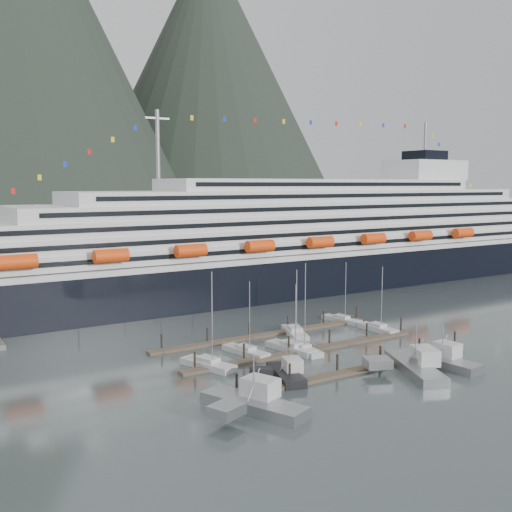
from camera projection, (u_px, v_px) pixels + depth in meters
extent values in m
plane|color=#475353|center=(340.00, 352.00, 104.11)|extent=(1600.00, 1600.00, 0.00)
cone|color=black|center=(208.00, 85.00, 765.11)|extent=(360.00, 360.00, 360.00)
cube|color=black|center=(280.00, 276.00, 163.07)|extent=(210.00, 28.00, 12.00)
cube|color=silver|center=(280.00, 253.00, 162.29)|extent=(205.80, 27.44, 1.50)
cube|color=silver|center=(295.00, 242.00, 164.61)|extent=(185.00, 26.00, 3.20)
cube|color=black|center=(325.00, 246.00, 153.62)|extent=(175.75, 0.20, 1.00)
cube|color=silver|center=(301.00, 230.00, 165.29)|extent=(180.00, 25.00, 3.20)
cube|color=black|center=(330.00, 233.00, 154.72)|extent=(171.00, 0.20, 1.00)
cube|color=silver|center=(307.00, 218.00, 165.96)|extent=(172.00, 24.00, 3.20)
cube|color=black|center=(335.00, 220.00, 155.81)|extent=(163.40, 0.20, 1.00)
cube|color=silver|center=(313.00, 207.00, 166.63)|extent=(160.00, 23.00, 3.20)
cube|color=black|center=(340.00, 208.00, 156.90)|extent=(152.00, 0.20, 1.00)
cube|color=silver|center=(319.00, 196.00, 167.31)|extent=(140.00, 22.00, 3.00)
cube|color=black|center=(344.00, 196.00, 158.00)|extent=(133.00, 0.20, 1.00)
cube|color=silver|center=(324.00, 185.00, 168.01)|extent=(95.00, 20.00, 3.00)
cube|color=black|center=(348.00, 184.00, 159.54)|extent=(90.25, 0.20, 1.00)
cube|color=silver|center=(424.00, 170.00, 188.59)|extent=(22.00, 16.00, 6.00)
cube|color=black|center=(425.00, 156.00, 188.05)|extent=(10.00, 10.00, 3.00)
cylinder|color=gray|center=(158.00, 144.00, 140.47)|extent=(1.00, 1.00, 16.00)
cylinder|color=gray|center=(425.00, 138.00, 187.39)|extent=(0.80, 0.80, 10.00)
cylinder|color=#FF450D|center=(18.00, 262.00, 112.24)|extent=(7.00, 2.80, 2.80)
cylinder|color=#FF450D|center=(111.00, 256.00, 121.74)|extent=(7.00, 2.80, 2.80)
cylinder|color=#FF450D|center=(191.00, 251.00, 131.24)|extent=(7.00, 2.80, 2.80)
cylinder|color=#FF450D|center=(260.00, 246.00, 140.75)|extent=(7.00, 2.80, 2.80)
cylinder|color=#FF450D|center=(320.00, 242.00, 150.25)|extent=(7.00, 2.80, 2.80)
cylinder|color=#FF450D|center=(374.00, 239.00, 159.76)|extent=(7.00, 2.80, 2.80)
cylinder|color=#FF450D|center=(421.00, 236.00, 169.26)|extent=(7.00, 2.80, 2.80)
cylinder|color=#FF450D|center=(463.00, 233.00, 178.76)|extent=(7.00, 2.80, 2.80)
cube|color=#4A3E2F|center=(357.00, 370.00, 93.03)|extent=(48.00, 2.00, 0.50)
cylinder|color=black|center=(237.00, 385.00, 82.73)|extent=(0.36, 0.36, 3.20)
cylinder|color=black|center=(290.00, 374.00, 87.48)|extent=(0.36, 0.36, 3.20)
cylinder|color=black|center=(337.00, 364.00, 92.24)|extent=(0.36, 0.36, 3.20)
cylinder|color=black|center=(380.00, 355.00, 96.99)|extent=(0.36, 0.36, 3.20)
cylinder|color=black|center=(419.00, 347.00, 101.74)|extent=(0.36, 0.36, 3.20)
cylinder|color=black|center=(455.00, 340.00, 106.49)|extent=(0.36, 0.36, 3.20)
cube|color=#4A3E2F|center=(306.00, 351.00, 103.96)|extent=(48.00, 2.00, 0.50)
cylinder|color=black|center=(195.00, 362.00, 93.66)|extent=(0.36, 0.36, 3.20)
cylinder|color=black|center=(244.00, 353.00, 98.41)|extent=(0.36, 0.36, 3.20)
cylinder|color=black|center=(289.00, 345.00, 103.17)|extent=(0.36, 0.36, 3.20)
cylinder|color=black|center=(329.00, 338.00, 107.92)|extent=(0.36, 0.36, 3.20)
cylinder|color=black|center=(367.00, 332.00, 112.67)|extent=(0.36, 0.36, 3.20)
cylinder|color=black|center=(401.00, 326.00, 117.42)|extent=(0.36, 0.36, 3.20)
cube|color=#4A3E2F|center=(266.00, 335.00, 114.89)|extent=(48.00, 2.00, 0.50)
cylinder|color=black|center=(162.00, 343.00, 104.59)|extent=(0.36, 0.36, 3.20)
cylinder|color=black|center=(207.00, 336.00, 109.34)|extent=(0.36, 0.36, 3.20)
cylinder|color=black|center=(249.00, 330.00, 114.09)|extent=(0.36, 0.36, 3.20)
cylinder|color=black|center=(288.00, 324.00, 118.85)|extent=(0.36, 0.36, 3.20)
cylinder|color=black|center=(324.00, 318.00, 123.60)|extent=(0.36, 0.36, 3.20)
cylinder|color=black|center=(356.00, 313.00, 128.35)|extent=(0.36, 0.36, 3.20)
cube|color=#BBBBBB|center=(208.00, 366.00, 95.13)|extent=(5.89, 10.43, 1.56)
cube|color=#BBBBBB|center=(208.00, 360.00, 95.00)|extent=(3.22, 4.03, 0.89)
cylinder|color=gray|center=(212.00, 318.00, 93.53)|extent=(0.18, 0.18, 14.51)
cube|color=#BBBBBB|center=(246.00, 353.00, 102.62)|extent=(4.41, 10.08, 1.37)
cube|color=#BBBBBB|center=(246.00, 348.00, 102.51)|extent=(2.59, 3.74, 0.78)
cylinder|color=gray|center=(250.00, 316.00, 101.12)|extent=(0.16, 0.16, 11.87)
cube|color=#BBBBBB|center=(291.00, 350.00, 104.59)|extent=(4.65, 10.73, 1.53)
cube|color=#BBBBBB|center=(291.00, 344.00, 104.46)|extent=(2.80, 3.97, 0.87)
cylinder|color=gray|center=(296.00, 316.00, 103.07)|extent=(0.17, 0.17, 11.05)
cube|color=#BBBBBB|center=(302.00, 349.00, 104.70)|extent=(3.40, 10.73, 1.34)
cube|color=#BBBBBB|center=(302.00, 345.00, 104.60)|extent=(2.23, 3.85, 0.77)
cylinder|color=gray|center=(305.00, 306.00, 102.81)|extent=(0.15, 0.15, 14.74)
cube|color=#BBBBBB|center=(295.00, 334.00, 115.33)|extent=(6.40, 10.64, 1.60)
cube|color=#BBBBBB|center=(295.00, 329.00, 115.20)|extent=(3.40, 4.16, 0.91)
cylinder|color=gray|center=(297.00, 301.00, 113.52)|extent=(0.18, 0.18, 11.91)
cube|color=#BBBBBB|center=(342.00, 321.00, 126.83)|extent=(3.94, 9.60, 1.24)
cube|color=#BBBBBB|center=(342.00, 317.00, 126.74)|extent=(2.33, 3.53, 0.71)
cylinder|color=gray|center=(346.00, 291.00, 125.36)|extent=(0.14, 0.14, 11.99)
cube|color=#BBBBBB|center=(378.00, 330.00, 118.87)|extent=(2.93, 9.14, 1.41)
cube|color=#BBBBBB|center=(378.00, 325.00, 118.76)|extent=(2.12, 3.24, 0.80)
cylinder|color=gray|center=(382.00, 297.00, 117.32)|extent=(0.16, 0.16, 12.10)
cube|color=#949799|center=(254.00, 408.00, 77.20)|extent=(9.40, 15.33, 2.29)
cube|color=#949799|center=(226.00, 410.00, 72.48)|extent=(4.83, 4.49, 1.37)
cube|color=#BBBBBB|center=(260.00, 387.00, 78.13)|extent=(4.64, 5.34, 2.52)
cube|color=black|center=(260.00, 381.00, 78.02)|extent=(4.32, 4.98, 0.57)
cylinder|color=gray|center=(254.00, 376.00, 76.69)|extent=(0.18, 0.18, 5.72)
cube|color=black|center=(286.00, 377.00, 89.65)|extent=(6.13, 10.56, 1.82)
cube|color=black|center=(261.00, 371.00, 88.55)|extent=(3.62, 3.03, 1.09)
cube|color=#BBBBBB|center=(292.00, 365.00, 89.70)|extent=(3.34, 3.63, 2.01)
cube|color=black|center=(292.00, 360.00, 89.61)|extent=(3.10, 3.39, 0.46)
cylinder|color=gray|center=(286.00, 355.00, 89.26)|extent=(0.15, 0.15, 4.56)
cube|color=#949799|center=(415.00, 370.00, 92.75)|extent=(10.21, 16.15, 2.27)
cube|color=#949799|center=(378.00, 363.00, 91.73)|extent=(4.94, 4.76, 1.36)
cube|color=#BBBBBB|center=(425.00, 356.00, 92.70)|extent=(4.84, 5.64, 2.49)
cube|color=black|center=(425.00, 350.00, 92.59)|extent=(4.51, 5.26, 0.57)
cylinder|color=gray|center=(416.00, 344.00, 92.24)|extent=(0.18, 0.18, 5.67)
cube|color=#949799|center=(442.00, 364.00, 96.00)|extent=(5.13, 13.15, 2.14)
cube|color=#949799|center=(423.00, 361.00, 92.87)|extent=(3.90, 3.18, 1.28)
cube|color=#BBBBBB|center=(447.00, 350.00, 96.53)|extent=(3.37, 4.13, 2.35)
cube|color=black|center=(447.00, 345.00, 96.43)|extent=(3.13, 3.85, 0.53)
cylinder|color=gray|center=(443.00, 340.00, 95.53)|extent=(0.17, 0.17, 5.34)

